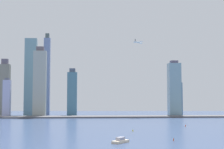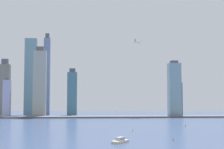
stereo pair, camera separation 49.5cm
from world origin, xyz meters
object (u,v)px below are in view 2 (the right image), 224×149
object	(u,v)px
skyscraper_10	(47,75)
airplane	(138,42)
skyscraper_7	(4,89)
skyscraper_9	(31,77)
channel_buoy_2	(133,130)
skyscraper_1	(40,83)
skyscraper_8	(176,99)
boat_2	(120,141)
skyscraper_11	(72,93)
channel_buoy_1	(173,139)
channel_buoy_0	(185,125)
skyscraper_0	(7,98)
skyscraper_5	(174,89)

from	to	relation	value
skyscraper_10	airplane	size ratio (longest dim) A/B	8.71
skyscraper_7	skyscraper_9	world-z (taller)	skyscraper_9
channel_buoy_2	airplane	world-z (taller)	airplane
skyscraper_1	skyscraper_8	xyz separation A→B (m)	(296.19, 41.38, -33.11)
skyscraper_9	boat_2	bearing A→B (deg)	-71.71
skyscraper_11	channel_buoy_1	distance (m)	453.23
skyscraper_1	skyscraper_11	distance (m)	76.68
skyscraper_8	skyscraper_10	xyz separation A→B (m)	(-290.17, 28.00, 53.22)
skyscraper_1	channel_buoy_0	bearing A→B (deg)	-47.92
channel_buoy_0	airplane	distance (m)	303.85
skyscraper_0	skyscraper_1	world-z (taller)	skyscraper_1
skyscraper_7	channel_buoy_1	world-z (taller)	skyscraper_7
skyscraper_0	skyscraper_9	distance (m)	91.67
skyscraper_8	channel_buoy_2	xyz separation A→B (m)	(-145.13, -356.31, -35.11)
skyscraper_1	skyscraper_5	size ratio (longest dim) A/B	1.22
skyscraper_11	boat_2	bearing A→B (deg)	-82.20
skyscraper_9	channel_buoy_2	bearing A→B (deg)	-64.06
skyscraper_8	skyscraper_11	size ratio (longest dim) A/B	0.96
skyscraper_1	skyscraper_9	size ratio (longest dim) A/B	0.85
skyscraper_5	channel_buoy_2	world-z (taller)	skyscraper_5
skyscraper_11	channel_buoy_0	bearing A→B (deg)	-60.30
skyscraper_10	skyscraper_11	size ratio (longest dim) A/B	1.81
skyscraper_9	channel_buoy_2	distance (m)	416.97
skyscraper_8	airplane	bearing A→B (deg)	-157.65
skyscraper_0	channel_buoy_1	bearing A→B (deg)	-58.26
boat_2	skyscraper_10	bearing A→B (deg)	54.13
skyscraper_7	skyscraper_5	bearing A→B (deg)	-4.22
skyscraper_9	boat_2	xyz separation A→B (m)	(154.53, -467.50, -83.67)
channel_buoy_2	skyscraper_0	bearing A→B (deg)	125.66
skyscraper_9	channel_buoy_1	world-z (taller)	skyscraper_9
channel_buoy_1	skyscraper_7	bearing A→B (deg)	120.43
skyscraper_9	skyscraper_11	xyz separation A→B (m)	(92.96, -18.14, -36.84)
skyscraper_5	skyscraper_9	bearing A→B (deg)	171.30
skyscraper_8	airplane	distance (m)	154.96
skyscraper_7	skyscraper_8	bearing A→B (deg)	1.51
boat_2	channel_buoy_0	bearing A→B (deg)	7.21
skyscraper_5	skyscraper_7	world-z (taller)	skyscraper_7
skyscraper_10	skyscraper_11	distance (m)	80.29
skyscraper_1	skyscraper_5	world-z (taller)	skyscraper_1
skyscraper_9	skyscraper_8	bearing A→B (deg)	-1.94
skyscraper_7	skyscraper_8	distance (m)	375.98
skyscraper_1	boat_2	bearing A→B (deg)	-73.00
boat_2	skyscraper_7	bearing A→B (deg)	64.88
airplane	skyscraper_10	bearing A→B (deg)	118.68
skyscraper_1	skyscraper_5	distance (m)	283.91
skyscraper_1	channel_buoy_2	bearing A→B (deg)	-64.38
skyscraper_7	airplane	world-z (taller)	airplane
skyscraper_11	channel_buoy_0	world-z (taller)	skyscraper_11
skyscraper_11	channel_buoy_2	xyz separation A→B (m)	(85.67, -349.12, -47.31)
skyscraper_5	airplane	xyz separation A→B (m)	(-77.10, -0.20, 99.93)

